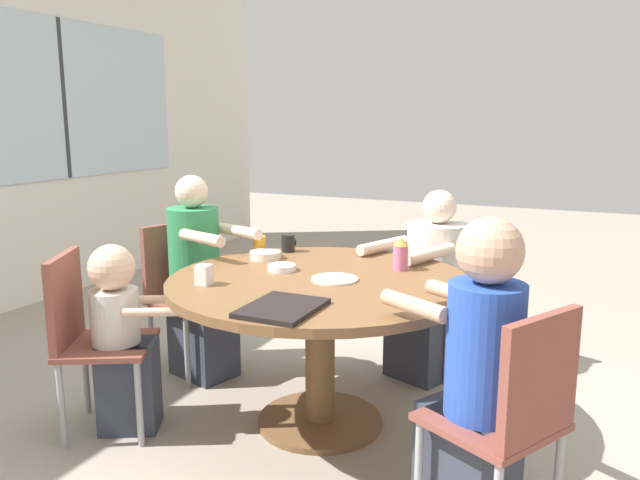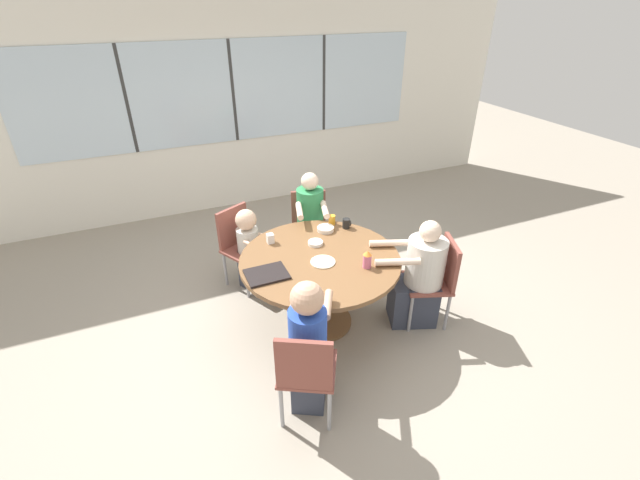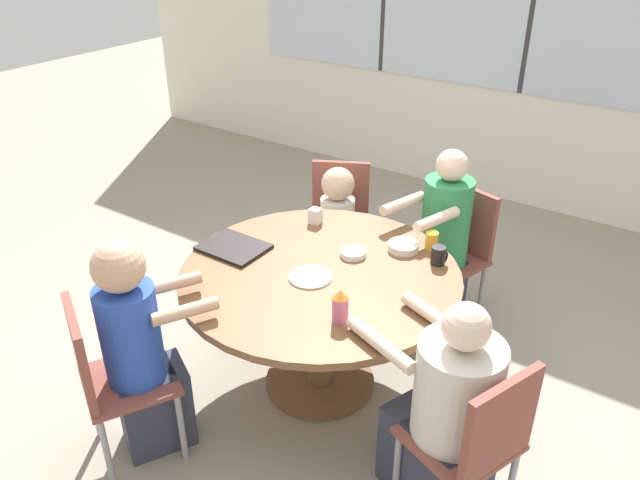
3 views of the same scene
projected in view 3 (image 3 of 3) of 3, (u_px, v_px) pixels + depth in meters
The scene contains 19 objects.
ground_plane at pixel (320, 382), 3.47m from camera, with size 16.00×16.00×0.00m, color gray.
wall_back_with_windows at pixel (530, 34), 4.90m from camera, with size 8.40×0.08×2.80m.
dining_table at pixel (320, 294), 3.18m from camera, with size 1.41×1.41×0.73m.
chair_for_woman_green_shirt at pixel (457, 244), 3.82m from camera, with size 0.50×0.50×0.85m.
chair_for_man_blue_shirt at pixel (106, 372), 2.79m from camera, with size 0.54×0.54×0.85m.
chair_for_man_teal_shirt at pixel (478, 438), 2.45m from camera, with size 0.51×0.51×0.85m.
chair_for_toddler at pixel (339, 215), 4.16m from camera, with size 0.54×0.54×0.85m.
person_woman_green_shirt at pixel (440, 250), 3.72m from camera, with size 0.42×0.57×1.15m.
person_man_blue_shirt at pixel (141, 355), 2.84m from camera, with size 0.47×0.55×1.13m.
person_man_teal_shirt at pixel (446, 419), 2.60m from camera, with size 0.71×0.54×1.06m.
person_toddler at pixel (337, 235), 4.06m from camera, with size 0.38×0.45×0.90m.
food_tray_dark at pixel (234, 247), 3.31m from camera, with size 0.34×0.26×0.02m.
coffee_mug at pixel (439, 256), 3.16m from camera, with size 0.08×0.07×0.10m.
sippy_cup at pixel (340, 305), 2.72m from camera, with size 0.08×0.08×0.16m.
juice_glass at pixel (432, 240), 3.30m from camera, with size 0.07×0.07×0.09m.
milk_carton_small at pixel (315, 216), 3.56m from camera, with size 0.06×0.06×0.09m.
bowl_white_shallow at pixel (353, 253), 3.25m from camera, with size 0.14×0.14×0.03m.
bowl_cereal at pixel (403, 247), 3.30m from camera, with size 0.16×0.16×0.04m.
plate_tortillas at pixel (310, 277), 3.06m from camera, with size 0.22×0.22×0.01m.
Camera 3 is at (1.50, -2.19, 2.37)m, focal length 35.00 mm.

